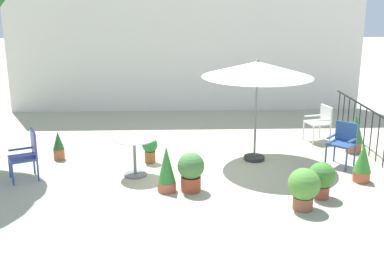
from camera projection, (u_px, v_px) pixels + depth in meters
The scene contains 16 objects.
ground_plane at pixel (192, 167), 9.83m from camera, with size 60.00×60.00×0.00m, color #ADA78C.
villa_facade at pixel (186, 27), 14.00m from camera, with size 10.52×0.30×5.00m, color silver.
terrace_railing at pixel (382, 133), 9.78m from camera, with size 0.03×5.68×1.01m.
patio_umbrella_0 at pixel (257, 70), 9.72m from camera, with size 2.28×2.28×2.17m.
cafe_table_0 at pixel (134, 149), 9.22m from camera, with size 0.82×0.82×0.76m.
patio_chair_0 at pixel (343, 140), 9.78m from camera, with size 0.65×0.65×0.90m.
patio_chair_1 at pixel (320, 120), 11.42m from camera, with size 0.60×0.60×0.86m.
patio_chair_2 at pixel (27, 153), 9.05m from camera, with size 0.64×0.63×0.95m.
potted_plant_0 at pixel (59, 146), 10.17m from camera, with size 0.24×0.24×0.62m.
potted_plant_1 at pixel (304, 187), 7.79m from camera, with size 0.53×0.53×0.71m.
potted_plant_2 at pixel (322, 178), 8.24m from camera, with size 0.46×0.46×0.65m.
potted_plant_3 at pixel (166, 169), 8.51m from camera, with size 0.34×0.34×0.85m.
potted_plant_4 at pixel (355, 133), 10.61m from camera, with size 0.39×0.39×0.88m.
potted_plant_5 at pixel (191, 170), 8.53m from camera, with size 0.48×0.48×0.72m.
potted_plant_6 at pixel (363, 163), 8.96m from camera, with size 0.33×0.33×0.74m.
potted_plant_7 at pixel (150, 148), 9.99m from camera, with size 0.33×0.33×0.56m.
Camera 1 is at (-0.33, -9.24, 3.43)m, focal length 44.65 mm.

